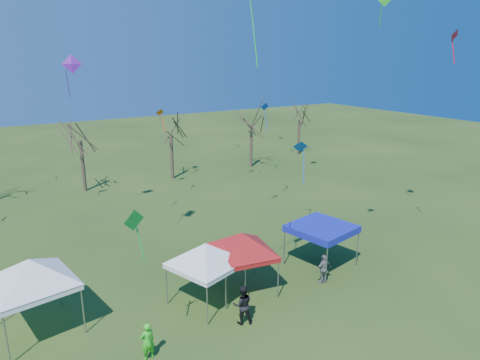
% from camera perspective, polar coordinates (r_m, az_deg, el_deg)
% --- Properties ---
extents(ground, '(140.00, 140.00, 0.00)m').
position_cam_1_polar(ground, '(21.10, 2.11, -17.56)').
color(ground, '#264115').
rests_on(ground, ground).
extents(tree_2, '(3.71, 3.71, 8.18)m').
position_cam_1_polar(tree_2, '(40.01, -20.76, 7.30)').
color(tree_2, '#3D2D21').
rests_on(tree_2, ground).
extents(tree_3, '(3.59, 3.59, 7.91)m').
position_cam_1_polar(tree_3, '(42.11, -9.31, 8.22)').
color(tree_3, '#3D2D21').
rests_on(tree_3, ground).
extents(tree_4, '(3.58, 3.58, 7.89)m').
position_cam_1_polar(tree_4, '(46.40, 1.52, 9.11)').
color(tree_4, '#3D2D21').
rests_on(tree_4, ground).
extents(tree_5, '(3.39, 3.39, 7.46)m').
position_cam_1_polar(tree_5, '(53.03, 7.97, 9.48)').
color(tree_5, '#3D2D21').
rests_on(tree_5, ground).
extents(tent_white_west, '(4.51, 4.51, 4.03)m').
position_cam_1_polar(tent_white_west, '(20.46, -26.31, -10.05)').
color(tent_white_west, gray).
rests_on(tent_white_west, ground).
extents(tent_white_mid, '(3.90, 3.90, 3.63)m').
position_cam_1_polar(tent_white_mid, '(20.72, -4.64, -8.95)').
color(tent_white_mid, gray).
rests_on(tent_white_mid, ground).
extents(tent_red, '(4.14, 4.14, 3.71)m').
position_cam_1_polar(tent_red, '(21.65, 0.24, -7.59)').
color(tent_red, gray).
rests_on(tent_red, ground).
extents(tent_blue, '(3.73, 3.73, 2.49)m').
position_cam_1_polar(tent_blue, '(24.86, 10.84, -6.42)').
color(tent_blue, gray).
rests_on(tent_blue, ground).
extents(person_dark, '(1.11, 1.01, 1.87)m').
position_cam_1_polar(person_dark, '(20.08, 0.35, -16.28)').
color(person_dark, black).
rests_on(person_dark, ground).
extents(person_grey, '(0.97, 0.42, 1.65)m').
position_cam_1_polar(person_grey, '(23.66, 11.11, -11.57)').
color(person_grey, slate).
rests_on(person_grey, ground).
extents(person_green, '(0.62, 0.44, 1.61)m').
position_cam_1_polar(person_green, '(18.54, -12.23, -20.27)').
color(person_green, '#2ED622').
rests_on(person_green, ground).
extents(kite_1, '(0.90, 0.53, 2.02)m').
position_cam_1_polar(kite_1, '(16.04, -14.00, -5.31)').
color(kite_1, green).
rests_on(kite_1, ground).
extents(kite_25, '(0.65, 0.62, 1.50)m').
position_cam_1_polar(kite_25, '(23.21, 18.72, 21.73)').
color(kite_25, '#1A9917').
rests_on(kite_25, ground).
extents(kite_9, '(0.73, 0.41, 1.79)m').
position_cam_1_polar(kite_9, '(26.22, 26.65, 16.77)').
color(kite_9, red).
rests_on(kite_9, ground).
extents(kite_12, '(0.88, 0.44, 2.74)m').
position_cam_1_polar(kite_12, '(41.84, 3.32, 9.65)').
color(kite_12, blue).
rests_on(kite_12, ground).
extents(kite_11, '(1.30, 0.79, 2.84)m').
position_cam_1_polar(kite_11, '(31.04, -21.55, 14.17)').
color(kite_11, '#6B18A9').
rests_on(kite_11, ground).
extents(kite_17, '(1.20, 1.06, 3.05)m').
position_cam_1_polar(kite_17, '(28.73, 8.06, 4.38)').
color(kite_17, blue).
rests_on(kite_17, ground).
extents(kite_19, '(0.70, 0.50, 1.82)m').
position_cam_1_polar(kite_19, '(34.32, -10.62, 8.78)').
color(kite_19, '#EA590C').
rests_on(kite_19, ground).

